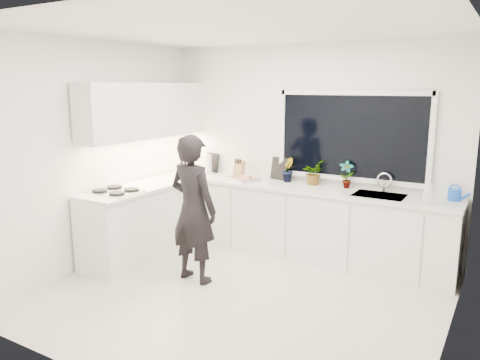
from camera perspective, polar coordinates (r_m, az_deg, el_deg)
The scene contains 25 objects.
floor at distance 5.05m, azimuth -0.33°, elevation -14.04°, with size 4.00×3.50×0.02m, color beige.
wall_back at distance 6.19m, azimuth 8.11°, elevation 3.77°, with size 4.00×0.02×2.70m, color white.
wall_left at distance 5.91m, azimuth -17.29°, elevation 3.01°, with size 0.02×3.50×2.70m, color white.
wall_right at distance 4.00m, azimuth 25.12°, elevation -1.38°, with size 0.02×3.50×2.70m, color white.
ceiling at distance 4.59m, azimuth -0.37°, elevation 18.27°, with size 4.00×3.50×0.02m, color white.
window at distance 5.93m, azimuth 13.41°, elevation 5.19°, with size 1.80×0.02×1.00m, color black.
base_cabinets_back at distance 6.10m, azimuth 6.74°, elevation -5.06°, with size 3.92×0.58×0.88m, color white.
base_cabinets_left at distance 6.11m, azimuth -12.20°, elevation -5.23°, with size 0.58×1.60×0.88m, color white.
countertop_back at distance 5.98m, azimuth 6.80°, elevation -0.85°, with size 3.94×0.62×0.04m, color silver.
countertop_left at distance 5.99m, azimuth -12.38°, elevation -1.01°, with size 0.62×1.60×0.04m, color silver.
upper_cabinets at distance 6.21m, azimuth -11.36°, elevation 8.32°, with size 0.34×2.10×0.70m, color white.
sink at distance 5.66m, azimuth 16.59°, elevation -2.26°, with size 0.58×0.42×0.14m, color silver.
faucet at distance 5.82m, azimuth 17.17°, elevation -0.31°, with size 0.03×0.03×0.22m, color silver.
stovetop at distance 5.76m, azimuth -14.91°, elevation -1.28°, with size 0.56×0.48×0.03m, color black.
person at distance 5.19m, azimuth -5.73°, elevation -3.54°, with size 0.60×0.40×1.65m, color black.
pizza_tray at distance 6.30m, azimuth 0.22°, elevation 0.19°, with size 0.42×0.31×0.03m, color silver.
pizza at distance 6.30m, azimuth 0.22°, elevation 0.35°, with size 0.38×0.27×0.01m, color red.
watering_can at distance 5.66m, azimuth 24.68°, elevation -1.63°, with size 0.14×0.14×0.13m, color blue.
paper_towel_roll at distance 6.73m, azimuth -3.96°, elevation 1.89°, with size 0.11×0.11×0.26m, color silver.
knife_block at distance 6.50m, azimuth -0.10°, elevation 1.39°, with size 0.13×0.10×0.22m, color #955E45.
utensil_crock at distance 6.07m, azimuth -6.90°, elevation 0.29°, with size 0.13×0.13×0.16m, color #B8B8BD.
picture_frame_large at distance 6.85m, azimuth -3.38°, elevation 2.15°, with size 0.22×0.02×0.28m, color black.
picture_frame_small at distance 6.31m, azimuth 4.81°, elevation 1.42°, with size 0.25×0.02×0.30m, color black.
herb_plants at distance 6.03m, azimuth 8.99°, elevation 0.93°, with size 0.99×0.30×0.34m.
soap_bottles at distance 5.37m, azimuth 22.03°, elevation -1.30°, with size 0.16×0.16×0.30m.
Camera 1 is at (2.36, -3.91, 2.16)m, focal length 35.00 mm.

